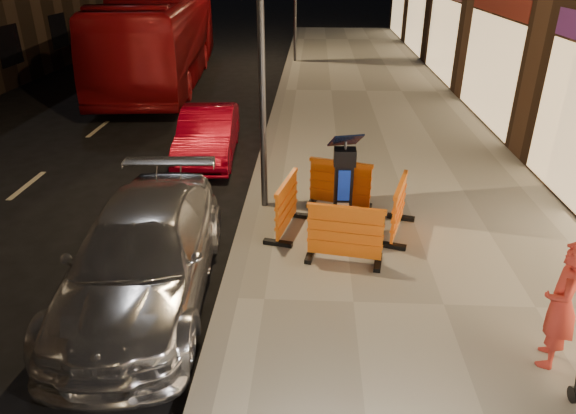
{
  "coord_description": "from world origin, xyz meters",
  "views": [
    {
      "loc": [
        1.15,
        -5.84,
        4.47
      ],
      "look_at": [
        0.8,
        1.0,
        1.1
      ],
      "focal_mm": 32.0,
      "sensor_mm": 36.0,
      "label": 1
    }
  ],
  "objects_px": {
    "car_silver": "(149,294)",
    "car_red": "(210,157)",
    "barrier_bldgside": "(399,208)",
    "bus_doubledecker": "(166,81)",
    "parking_kiosk": "(343,187)",
    "man": "(561,305)",
    "barrier_back": "(340,185)",
    "barrier_front": "(345,234)",
    "barrier_kerbside": "(287,206)"
  },
  "relations": [
    {
      "from": "car_silver",
      "to": "car_red",
      "type": "distance_m",
      "value": 5.67
    },
    {
      "from": "barrier_back",
      "to": "car_red",
      "type": "height_order",
      "value": "barrier_back"
    },
    {
      "from": "car_red",
      "to": "parking_kiosk",
      "type": "bearing_deg",
      "value": -55.86
    },
    {
      "from": "car_silver",
      "to": "barrier_bldgside",
      "type": "bearing_deg",
      "value": 21.21
    },
    {
      "from": "barrier_front",
      "to": "barrier_back",
      "type": "bearing_deg",
      "value": 99.78
    },
    {
      "from": "car_red",
      "to": "car_silver",
      "type": "bearing_deg",
      "value": -92.25
    },
    {
      "from": "man",
      "to": "parking_kiosk",
      "type": "bearing_deg",
      "value": -119.14
    },
    {
      "from": "barrier_back",
      "to": "man",
      "type": "xyz_separation_m",
      "value": [
        2.3,
        -3.99,
        0.33
      ]
    },
    {
      "from": "parking_kiosk",
      "to": "barrier_bldgside",
      "type": "height_order",
      "value": "parking_kiosk"
    },
    {
      "from": "barrier_front",
      "to": "man",
      "type": "distance_m",
      "value": 3.13
    },
    {
      "from": "car_silver",
      "to": "man",
      "type": "bearing_deg",
      "value": -17.41
    },
    {
      "from": "barrier_front",
      "to": "car_red",
      "type": "height_order",
      "value": "barrier_front"
    },
    {
      "from": "barrier_back",
      "to": "bus_doubledecker",
      "type": "bearing_deg",
      "value": 137.27
    },
    {
      "from": "barrier_bldgside",
      "to": "car_red",
      "type": "distance_m",
      "value": 5.62
    },
    {
      "from": "barrier_kerbside",
      "to": "car_red",
      "type": "distance_m",
      "value": 4.46
    },
    {
      "from": "man",
      "to": "barrier_front",
      "type": "bearing_deg",
      "value": -108.52
    },
    {
      "from": "barrier_kerbside",
      "to": "car_silver",
      "type": "xyz_separation_m",
      "value": [
        -1.93,
        -1.78,
        -0.62
      ]
    },
    {
      "from": "parking_kiosk",
      "to": "car_red",
      "type": "distance_m",
      "value": 5.04
    },
    {
      "from": "barrier_bldgside",
      "to": "car_silver",
      "type": "relative_size",
      "value": 0.26
    },
    {
      "from": "car_silver",
      "to": "parking_kiosk",
      "type": "bearing_deg",
      "value": 28.0
    },
    {
      "from": "barrier_back",
      "to": "barrier_bldgside",
      "type": "distance_m",
      "value": 1.34
    },
    {
      "from": "barrier_bldgside",
      "to": "barrier_back",
      "type": "bearing_deg",
      "value": 61.78
    },
    {
      "from": "car_silver",
      "to": "bus_doubledecker",
      "type": "relative_size",
      "value": 0.39
    },
    {
      "from": "bus_doubledecker",
      "to": "barrier_back",
      "type": "bearing_deg",
      "value": -66.03
    },
    {
      "from": "barrier_kerbside",
      "to": "barrier_front",
      "type": "bearing_deg",
      "value": -122.22
    },
    {
      "from": "barrier_back",
      "to": "car_red",
      "type": "distance_m",
      "value": 4.28
    },
    {
      "from": "barrier_kerbside",
      "to": "man",
      "type": "distance_m",
      "value": 4.46
    },
    {
      "from": "parking_kiosk",
      "to": "barrier_kerbside",
      "type": "relative_size",
      "value": 1.4
    },
    {
      "from": "car_red",
      "to": "barrier_back",
      "type": "bearing_deg",
      "value": -47.9
    },
    {
      "from": "parking_kiosk",
      "to": "barrier_front",
      "type": "xyz_separation_m",
      "value": [
        0.0,
        -0.95,
        -0.37
      ]
    },
    {
      "from": "barrier_kerbside",
      "to": "man",
      "type": "relative_size",
      "value": 0.75
    },
    {
      "from": "car_silver",
      "to": "bus_doubledecker",
      "type": "distance_m",
      "value": 14.42
    },
    {
      "from": "car_silver",
      "to": "barrier_back",
      "type": "bearing_deg",
      "value": 39.76
    },
    {
      "from": "bus_doubledecker",
      "to": "man",
      "type": "relative_size",
      "value": 7.45
    },
    {
      "from": "barrier_bldgside",
      "to": "bus_doubledecker",
      "type": "height_order",
      "value": "bus_doubledecker"
    },
    {
      "from": "barrier_back",
      "to": "barrier_kerbside",
      "type": "height_order",
      "value": "same"
    },
    {
      "from": "barrier_front",
      "to": "barrier_bldgside",
      "type": "xyz_separation_m",
      "value": [
        0.95,
        0.95,
        0.0
      ]
    },
    {
      "from": "car_red",
      "to": "barrier_front",
      "type": "bearing_deg",
      "value": -61.75
    },
    {
      "from": "barrier_front",
      "to": "barrier_kerbside",
      "type": "distance_m",
      "value": 1.34
    },
    {
      "from": "car_red",
      "to": "barrier_bldgside",
      "type": "bearing_deg",
      "value": -48.17
    },
    {
      "from": "barrier_front",
      "to": "barrier_kerbside",
      "type": "xyz_separation_m",
      "value": [
        -0.95,
        0.95,
        0.0
      ]
    },
    {
      "from": "parking_kiosk",
      "to": "barrier_front",
      "type": "distance_m",
      "value": 1.02
    },
    {
      "from": "car_silver",
      "to": "barrier_front",
      "type": "bearing_deg",
      "value": 12.34
    },
    {
      "from": "parking_kiosk",
      "to": "man",
      "type": "xyz_separation_m",
      "value": [
        2.3,
        -3.04,
        -0.04
      ]
    },
    {
      "from": "barrier_front",
      "to": "bus_doubledecker",
      "type": "height_order",
      "value": "bus_doubledecker"
    },
    {
      "from": "parking_kiosk",
      "to": "bus_doubledecker",
      "type": "distance_m",
      "value": 13.82
    },
    {
      "from": "parking_kiosk",
      "to": "car_silver",
      "type": "xyz_separation_m",
      "value": [
        -2.88,
        -1.78,
        -0.99
      ]
    },
    {
      "from": "parking_kiosk",
      "to": "bus_doubledecker",
      "type": "bearing_deg",
      "value": 132.32
    },
    {
      "from": "car_red",
      "to": "bus_doubledecker",
      "type": "distance_m",
      "value": 8.97
    },
    {
      "from": "barrier_bldgside",
      "to": "man",
      "type": "bearing_deg",
      "value": -139.32
    }
  ]
}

